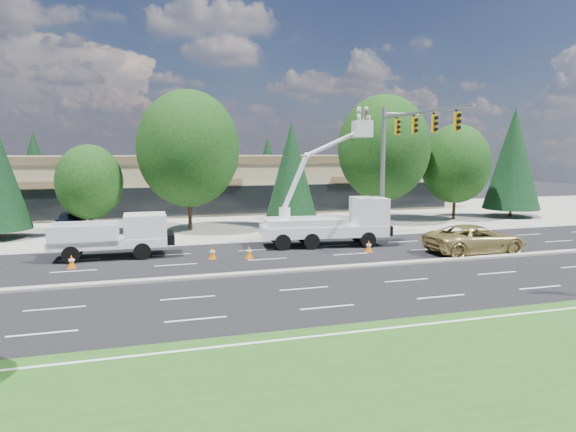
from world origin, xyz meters
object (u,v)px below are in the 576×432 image
object	(u,v)px
signal_mast	(399,150)
utility_pickup	(118,240)
minivan	(475,239)
bucket_truck	(335,216)

from	to	relation	value
signal_mast	utility_pickup	bearing A→B (deg)	-177.29
signal_mast	minivan	world-z (taller)	signal_mast
minivan	utility_pickup	bearing A→B (deg)	75.98
utility_pickup	minivan	world-z (taller)	utility_pickup
bucket_truck	signal_mast	bearing A→B (deg)	18.48
signal_mast	bucket_truck	bearing A→B (deg)	-168.99
bucket_truck	minivan	world-z (taller)	bucket_truck
utility_pickup	bucket_truck	xyz separation A→B (m)	(13.12, -0.09, 0.90)
utility_pickup	minivan	xyz separation A→B (m)	(20.11, -4.74, -0.16)
signal_mast	minivan	distance (m)	7.94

